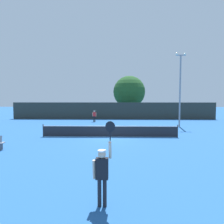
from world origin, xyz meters
name	(u,v)px	position (x,y,z in m)	size (l,w,h in m)	color
ground_plane	(110,137)	(0.00, 0.00, 0.00)	(120.00, 120.00, 0.00)	#235693
tennis_net	(110,131)	(0.00, 0.00, 0.51)	(11.52, 0.08, 1.07)	#232328
perimeter_fence	(113,111)	(0.00, 14.76, 1.32)	(31.90, 0.12, 2.64)	#2D332D
player_serving	(102,169)	(0.19, -11.07, 1.16)	(0.68, 0.40, 2.60)	black
player_receiving	(94,115)	(-2.57, 11.04, 0.94)	(0.57, 0.23, 1.55)	red
tennis_ball	(101,135)	(-0.85, 0.87, 0.03)	(0.07, 0.07, 0.07)	#CCE033
light_pole	(180,85)	(7.80, 6.38, 4.78)	(1.18, 0.28, 8.42)	gray
large_tree	(129,92)	(2.81, 20.29, 4.46)	(5.82, 5.82, 7.38)	brown
parked_car_near	(75,111)	(-7.72, 22.22, 0.78)	(2.35, 4.38, 1.69)	red
parked_car_mid	(96,111)	(-3.52, 22.90, 0.78)	(2.32, 4.37, 1.69)	#B7B7BC
parked_car_far	(122,111)	(1.59, 22.46, 0.78)	(2.36, 4.39, 1.69)	white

